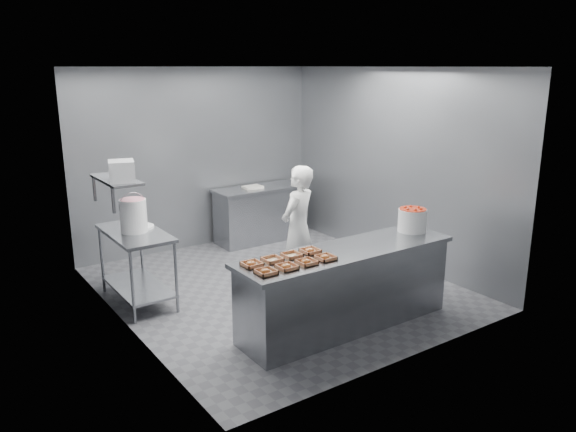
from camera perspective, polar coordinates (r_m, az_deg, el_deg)
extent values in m
plane|color=#4C4C51|center=(7.41, -1.02, -7.29)|extent=(4.50, 4.50, 0.00)
plane|color=white|center=(6.85, -1.14, 14.93)|extent=(4.50, 4.50, 0.00)
cube|color=slate|center=(8.93, -9.13, 5.74)|extent=(4.00, 0.04, 2.80)
cube|color=slate|center=(6.15, -16.80, 1.10)|extent=(0.04, 4.50, 2.80)
cube|color=slate|center=(8.25, 10.61, 4.92)|extent=(0.04, 4.50, 2.80)
cube|color=slate|center=(6.09, 6.01, -3.59)|extent=(2.60, 0.70, 0.05)
cube|color=slate|center=(6.25, 5.89, -7.51)|extent=(2.50, 0.64, 0.85)
cube|color=slate|center=(6.94, -15.30, -1.69)|extent=(0.60, 1.20, 0.04)
cube|color=slate|center=(7.16, -14.92, -6.91)|extent=(0.56, 1.15, 0.03)
cylinder|color=slate|center=(6.50, -15.52, -6.96)|extent=(0.04, 0.04, 0.88)
cylinder|color=slate|center=(6.67, -11.29, -6.12)|extent=(0.04, 0.04, 0.88)
cylinder|color=slate|center=(7.51, -18.39, -4.19)|extent=(0.04, 0.04, 0.88)
cylinder|color=slate|center=(7.65, -14.67, -3.53)|extent=(0.04, 0.04, 0.88)
cube|color=slate|center=(9.15, -2.95, 2.78)|extent=(1.50, 0.60, 0.05)
cube|color=slate|center=(9.25, -2.92, 0.05)|extent=(1.44, 0.55, 0.85)
cube|color=slate|center=(6.73, -17.05, 3.56)|extent=(0.35, 0.90, 0.03)
cube|color=tan|center=(5.35, -2.25, -5.69)|extent=(0.18, 0.18, 0.04)
cube|color=white|center=(5.39, -1.93, -5.65)|extent=(0.10, 0.06, 0.00)
ellipsoid|color=#BD6C2F|center=(5.34, -2.34, -5.61)|extent=(0.10, 0.10, 0.05)
cube|color=tan|center=(5.47, -0.12, -5.19)|extent=(0.18, 0.18, 0.04)
cube|color=white|center=(5.51, 0.18, -5.15)|extent=(0.10, 0.06, 0.00)
ellipsoid|color=#BD6C2F|center=(5.46, -0.21, -5.11)|extent=(0.10, 0.10, 0.05)
cube|color=tan|center=(5.60, 1.91, -4.71)|extent=(0.18, 0.18, 0.04)
cube|color=white|center=(5.64, 2.18, -4.67)|extent=(0.10, 0.06, 0.00)
ellipsoid|color=#BD6C2F|center=(5.60, 1.83, -4.63)|extent=(0.10, 0.10, 0.05)
cube|color=tan|center=(5.74, 3.84, -4.24)|extent=(0.18, 0.18, 0.04)
cube|color=white|center=(5.78, 4.09, -4.21)|extent=(0.10, 0.06, 0.00)
ellipsoid|color=#BD6C2F|center=(5.73, 3.76, -4.17)|extent=(0.10, 0.10, 0.05)
cube|color=tan|center=(5.56, -3.69, -4.91)|extent=(0.18, 0.18, 0.04)
cube|color=white|center=(5.59, -3.37, -4.87)|extent=(0.10, 0.06, 0.00)
ellipsoid|color=#BD6C2F|center=(5.55, -3.78, -4.83)|extent=(0.10, 0.10, 0.05)
cube|color=tan|center=(5.68, -1.61, -4.45)|extent=(0.18, 0.18, 0.04)
cube|color=white|center=(5.71, -1.31, -4.41)|extent=(0.10, 0.06, 0.00)
cube|color=tan|center=(5.80, 0.38, -4.00)|extent=(0.18, 0.18, 0.04)
cube|color=white|center=(5.84, 0.66, -3.97)|extent=(0.10, 0.06, 0.00)
cube|color=tan|center=(5.94, 2.28, -3.57)|extent=(0.18, 0.18, 0.04)
cube|color=white|center=(5.98, 2.54, -3.54)|extent=(0.10, 0.06, 0.00)
ellipsoid|color=#BD6C2F|center=(5.93, 2.21, -3.49)|extent=(0.10, 0.10, 0.05)
imported|color=white|center=(7.15, 1.02, -1.25)|extent=(0.70, 0.59, 1.62)
cylinder|color=silver|center=(6.83, 12.51, -0.43)|extent=(0.34, 0.34, 0.27)
cylinder|color=red|center=(6.79, 12.57, 0.58)|extent=(0.32, 0.32, 0.04)
cylinder|color=silver|center=(6.87, -15.43, 0.03)|extent=(0.31, 0.31, 0.40)
cylinder|color=pink|center=(6.83, -15.54, 1.59)|extent=(0.29, 0.29, 0.02)
torus|color=slate|center=(6.84, -15.50, 0.99)|extent=(0.33, 0.01, 0.33)
cylinder|color=silver|center=(7.06, -14.81, -1.08)|extent=(0.40, 0.40, 0.03)
cube|color=#CCB28C|center=(7.08, -15.73, -1.13)|extent=(0.17, 0.16, 0.02)
cube|color=gray|center=(6.51, -16.55, 4.40)|extent=(0.35, 0.38, 0.23)
cube|color=silver|center=(9.08, -3.61, 2.95)|extent=(0.31, 0.23, 0.04)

